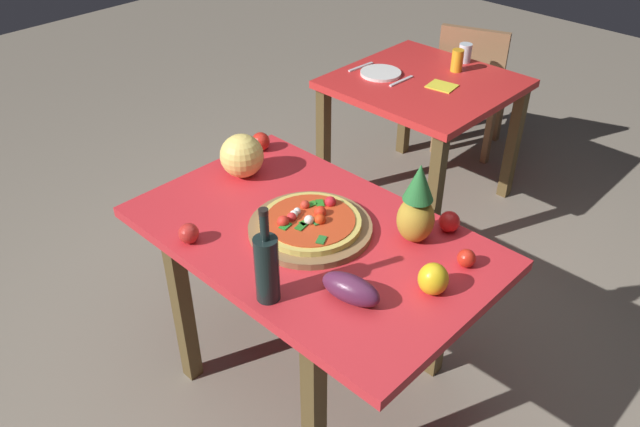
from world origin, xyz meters
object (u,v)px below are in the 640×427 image
pizza (310,221)px  knife_utensil (401,81)px  background_table (423,100)px  eggplant (351,289)px  wine_bottle (267,267)px  display_table (312,252)px  fork_utensil (361,67)px  tomato_at_corner (466,258)px  pizza_board (310,228)px  tomato_near_board (261,142)px  tomato_beside_pepper (449,222)px  napkin_folded (442,86)px  melon (242,156)px  dinner_plate (381,73)px  tomato_by_bottle (189,233)px  dining_chair (472,82)px  drinking_glass_juice (457,60)px  bell_pepper (433,279)px  drinking_glass_water (465,53)px  pineapple_left (417,207)px

pizza → knife_utensil: pizza is taller
background_table → eggplant: 1.76m
wine_bottle → knife_utensil: wine_bottle is taller
display_table → fork_utensil: 1.55m
tomato_at_corner → knife_utensil: 1.51m
pizza_board → tomato_near_board: size_ratio=5.56×
tomato_beside_pepper → napkin_folded: tomato_beside_pepper is taller
melon → tomato_near_board: size_ratio=2.21×
tomato_at_corner → dinner_plate: tomato_at_corner is taller
tomato_near_board → tomato_by_bottle: (0.31, -0.61, -0.00)m
wine_bottle → dinner_plate: bearing=118.3°
dining_chair → wine_bottle: wine_bottle is taller
dining_chair → drinking_glass_juice: bearing=88.4°
bell_pepper → tomato_near_board: bearing=167.6°
background_table → tomato_by_bottle: 1.73m
tomato_by_bottle → drinking_glass_water: drinking_glass_water is taller
pineapple_left → drinking_glass_juice: pineapple_left is taller
wine_bottle → napkin_folded: wine_bottle is taller
wine_bottle → drinking_glass_juice: bearing=107.4°
tomato_by_bottle → wine_bottle: bearing=-0.4°
background_table → tomato_beside_pepper: 1.34m
tomato_beside_pepper → drinking_glass_water: size_ratio=0.74×
pizza_board → background_table: bearing=110.0°
display_table → tomato_beside_pepper: (0.34, 0.35, 0.13)m
drinking_glass_water → pizza: bearing=-74.1°
wine_bottle → drinking_glass_juice: (-0.60, 1.93, -0.06)m
melon → drinking_glass_water: bearing=91.0°
display_table → melon: size_ratio=7.37×
pizza → drinking_glass_water: 1.80m
dining_chair → background_table: bearing=78.8°
display_table → bell_pepper: bearing=5.1°
tomato_beside_pepper → knife_utensil: tomato_beside_pepper is taller
dinner_plate → knife_utensil: bearing=0.0°
bell_pepper → fork_utensil: bell_pepper is taller
pizza → tomato_at_corner: 0.55m
background_table → drinking_glass_water: 0.40m
eggplant → tomato_beside_pepper: eggplant is taller
eggplant → drinking_glass_juice: size_ratio=1.69×
pineapple_left → melon: pineapple_left is taller
wine_bottle → knife_utensil: 1.77m
pineapple_left → eggplant: (0.05, -0.39, -0.09)m
drinking_glass_water → tomato_beside_pepper: bearing=-58.6°
napkin_folded → tomato_at_corner: bearing=-52.1°
fork_utensil → wine_bottle: bearing=-53.9°
dining_chair → eggplant: 2.41m
melon → wine_bottle: bearing=-34.6°
drinking_glass_juice → knife_utensil: 0.35m
melon → tomato_beside_pepper: melon is taller
display_table → eggplant: (0.33, -0.17, 0.13)m
tomato_beside_pepper → tomato_near_board: bearing=-175.7°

